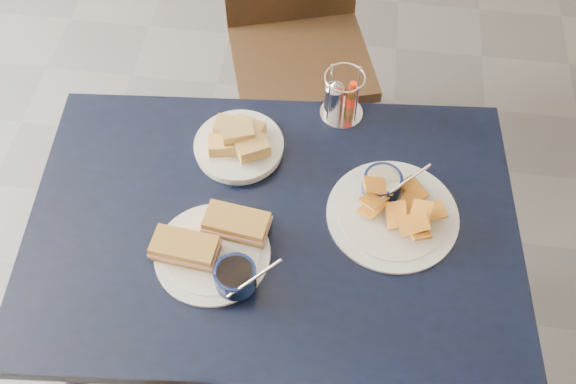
# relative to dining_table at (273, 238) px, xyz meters

# --- Properties ---
(ground) EXTENTS (6.00, 6.00, 0.00)m
(ground) POSITION_rel_dining_table_xyz_m (-0.04, 0.17, -0.68)
(ground) COLOR #4E4E53
(ground) RESTS_ON ground
(dining_table) EXTENTS (1.18, 0.84, 0.75)m
(dining_table) POSITION_rel_dining_table_xyz_m (0.00, 0.00, 0.00)
(dining_table) COLOR black
(dining_table) RESTS_ON ground
(chair_far) EXTENTS (0.56, 0.55, 0.96)m
(chair_far) POSITION_rel_dining_table_xyz_m (-0.03, 0.91, -0.13)
(chair_far) COLOR black
(chair_far) RESTS_ON ground
(sandwich_plate) EXTENTS (0.30, 0.26, 0.12)m
(sandwich_plate) POSITION_rel_dining_table_xyz_m (-0.11, -0.10, 0.10)
(sandwich_plate) COLOR white
(sandwich_plate) RESTS_ON dining_table
(plantain_plate) EXTENTS (0.30, 0.30, 0.12)m
(plantain_plate) POSITION_rel_dining_table_xyz_m (0.26, 0.07, 0.09)
(plantain_plate) COLOR white
(plantain_plate) RESTS_ON dining_table
(bread_basket) EXTENTS (0.22, 0.22, 0.08)m
(bread_basket) POSITION_rel_dining_table_xyz_m (-0.11, 0.20, 0.10)
(bread_basket) COLOR white
(bread_basket) RESTS_ON dining_table
(condiment_caddy) EXTENTS (0.11, 0.11, 0.14)m
(condiment_caddy) POSITION_rel_dining_table_xyz_m (0.12, 0.35, 0.13)
(condiment_caddy) COLOR silver
(condiment_caddy) RESTS_ON dining_table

